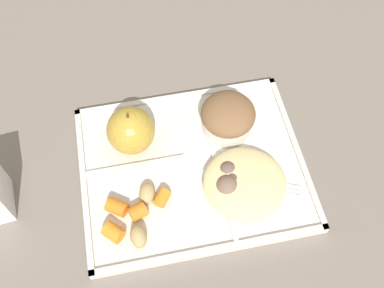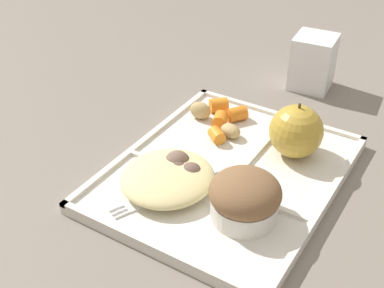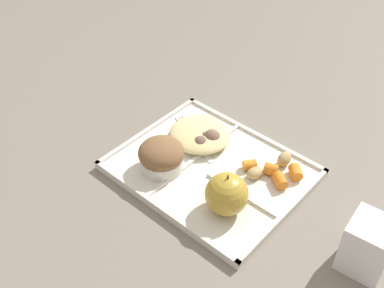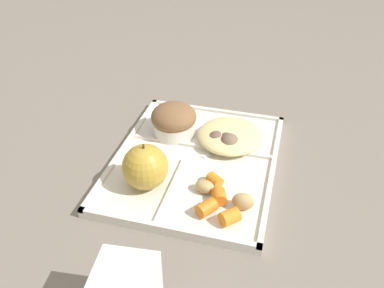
{
  "view_description": "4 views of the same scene",
  "coord_description": "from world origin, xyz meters",
  "px_view_note": "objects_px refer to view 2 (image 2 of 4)",
  "views": [
    {
      "loc": [
        -0.07,
        -0.32,
        0.63
      ],
      "look_at": [
        0.0,
        0.02,
        0.04
      ],
      "focal_mm": 42.56,
      "sensor_mm": 36.0,
      "label": 1
    },
    {
      "loc": [
        0.48,
        0.25,
        0.43
      ],
      "look_at": [
        0.03,
        -0.04,
        0.06
      ],
      "focal_mm": 48.13,
      "sensor_mm": 36.0,
      "label": 2
    },
    {
      "loc": [
        -0.39,
        0.49,
        0.62
      ],
      "look_at": [
        0.04,
        0.01,
        0.05
      ],
      "focal_mm": 43.74,
      "sensor_mm": 36.0,
      "label": 3
    },
    {
      "loc": [
        -0.54,
        -0.14,
        0.45
      ],
      "look_at": [
        0.0,
        0.01,
        0.04
      ],
      "focal_mm": 38.28,
      "sensor_mm": 36.0,
      "label": 4
    }
  ],
  "objects_px": {
    "lunch_tray": "(226,174)",
    "green_apple": "(296,131)",
    "bran_muffin": "(245,198)",
    "plastic_fork": "(162,194)",
    "milk_carton": "(313,62)"
  },
  "relations": [
    {
      "from": "lunch_tray",
      "to": "green_apple",
      "type": "bearing_deg",
      "value": 144.33
    },
    {
      "from": "lunch_tray",
      "to": "milk_carton",
      "type": "xyz_separation_m",
      "value": [
        -0.3,
        0.0,
        0.04
      ]
    },
    {
      "from": "lunch_tray",
      "to": "bran_muffin",
      "type": "xyz_separation_m",
      "value": [
        0.07,
        0.06,
        0.03
      ]
    },
    {
      "from": "lunch_tray",
      "to": "green_apple",
      "type": "relative_size",
      "value": 4.25
    },
    {
      "from": "lunch_tray",
      "to": "plastic_fork",
      "type": "bearing_deg",
      "value": -28.04
    },
    {
      "from": "green_apple",
      "to": "bran_muffin",
      "type": "height_order",
      "value": "green_apple"
    },
    {
      "from": "green_apple",
      "to": "bran_muffin",
      "type": "distance_m",
      "value": 0.15
    },
    {
      "from": "green_apple",
      "to": "milk_carton",
      "type": "height_order",
      "value": "milk_carton"
    },
    {
      "from": "lunch_tray",
      "to": "plastic_fork",
      "type": "height_order",
      "value": "lunch_tray"
    },
    {
      "from": "bran_muffin",
      "to": "lunch_tray",
      "type": "bearing_deg",
      "value": -138.83
    },
    {
      "from": "bran_muffin",
      "to": "plastic_fork",
      "type": "height_order",
      "value": "bran_muffin"
    },
    {
      "from": "green_apple",
      "to": "lunch_tray",
      "type": "bearing_deg",
      "value": -35.67
    },
    {
      "from": "plastic_fork",
      "to": "lunch_tray",
      "type": "bearing_deg",
      "value": 151.96
    },
    {
      "from": "plastic_fork",
      "to": "green_apple",
      "type": "bearing_deg",
      "value": 148.04
    },
    {
      "from": "lunch_tray",
      "to": "milk_carton",
      "type": "height_order",
      "value": "milk_carton"
    }
  ]
}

